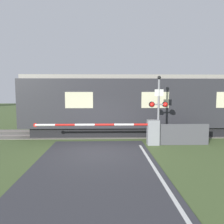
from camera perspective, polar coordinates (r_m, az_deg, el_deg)
name	(u,v)px	position (r m, az deg, el deg)	size (l,w,h in m)	color
ground_plane	(98,151)	(10.33, -3.75, -10.22)	(80.00, 80.00, 0.00)	#4C6033
track_bed	(100,133)	(14.42, -3.13, -5.59)	(36.00, 3.20, 0.13)	slate
train	(150,104)	(14.46, 9.85, 1.96)	(16.06, 3.07, 3.76)	black
crossing_barrier	(143,131)	(11.47, 8.05, -4.94)	(6.46, 0.44, 1.31)	gray
signal_post	(159,106)	(11.62, 12.09, 1.61)	(0.99, 0.26, 3.58)	gray
roadside_fence	(179,135)	(11.89, 17.16, -5.64)	(3.08, 0.06, 1.10)	#4C4C51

